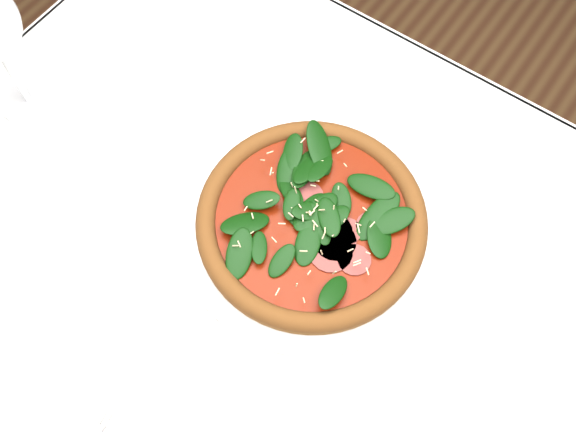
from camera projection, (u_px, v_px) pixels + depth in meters
The scene contains 4 objects.
ground at pixel (309, 398), 1.47m from camera, with size 6.00×6.00×0.00m, color brown.
dining_table at pixel (322, 314), 0.88m from camera, with size 1.21×0.81×0.75m.
plate at pixel (311, 225), 0.82m from camera, with size 0.34×0.34×0.01m.
pizza at pixel (312, 219), 0.80m from camera, with size 0.37×0.37×0.04m.
Camera 1 is at (0.11, -0.24, 1.50)m, focal length 40.00 mm.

